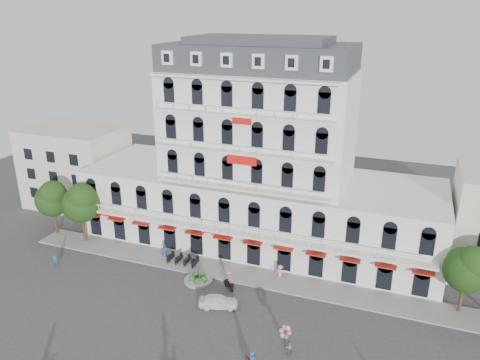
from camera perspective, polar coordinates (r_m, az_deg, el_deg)
name	(u,v)px	position (r m, az deg, el deg)	size (l,w,h in m)	color
ground	(200,318)	(48.33, -4.90, -16.44)	(120.00, 120.00, 0.00)	#38383A
sidewalk	(233,272)	(55.11, -0.86, -11.17)	(53.00, 4.00, 0.16)	gray
main_building	(259,168)	(58.61, 2.28, 1.48)	(45.00, 15.00, 25.80)	silver
flank_building_west	(76,166)	(75.82, -19.32, 1.57)	(14.00, 10.00, 12.00)	beige
traffic_island	(198,279)	(53.72, -5.10, -11.95)	(3.20, 3.20, 1.60)	gray
parked_scooter_row	(183,264)	(57.30, -6.96, -10.10)	(4.40, 1.80, 1.10)	black
tree_west_outer	(52,197)	(66.45, -21.91, -1.96)	(4.50, 4.48, 7.76)	#382314
tree_west_inner	(81,201)	(62.84, -18.84, -2.49)	(4.76, 4.76, 8.25)	#382314
tree_east_inner	(467,267)	(51.05, 25.99, -9.53)	(4.40, 4.37, 7.57)	#382314
parked_car	(218,301)	(49.33, -2.67, -14.54)	(1.62, 4.03, 1.37)	white
rider_center	(229,279)	(51.72, -1.38, -12.01)	(1.43, 1.24, 2.27)	black
pedestrian_left	(165,250)	(58.62, -9.19, -8.47)	(0.87, 0.57, 1.79)	navy
pedestrian_mid	(193,258)	(56.70, -5.78, -9.44)	(0.97, 0.40, 1.65)	#505056
pedestrian_right	(280,272)	(53.62, 4.90, -11.17)	(1.19, 0.69, 1.85)	pink
pedestrian_far	(55,260)	(59.79, -21.58, -9.10)	(0.68, 0.45, 1.86)	navy
balloon_vendor	(287,341)	(43.73, 5.77, -18.92)	(1.40, 1.31, 2.45)	slate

